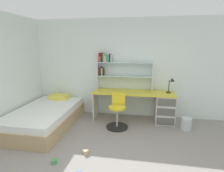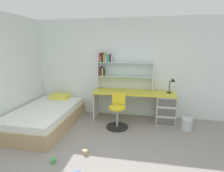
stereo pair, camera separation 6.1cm
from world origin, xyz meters
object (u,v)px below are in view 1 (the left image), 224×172
(bookshelf_hutch, at_px, (116,68))
(toy_block_green_2, at_px, (54,161))
(desk, at_px, (155,105))
(swivel_chair, at_px, (117,114))
(toy_block_natural_1, at_px, (86,152))
(desk_lamp, at_px, (172,83))
(waste_bin, at_px, (186,124))
(bed_platform, at_px, (45,117))

(bookshelf_hutch, distance_m, toy_block_green_2, 2.67)
(desk, height_order, swivel_chair, swivel_chair)
(toy_block_natural_1, bearing_deg, desk_lamp, 45.85)
(bookshelf_hutch, relative_size, desk_lamp, 3.78)
(swivel_chair, bearing_deg, waste_bin, 4.44)
(bookshelf_hutch, relative_size, toy_block_green_2, 18.63)
(desk_lamp, height_order, waste_bin, desk_lamp)
(desk_lamp, height_order, bed_platform, desk_lamp)
(toy_block_green_2, bearing_deg, desk_lamp, 44.27)
(desk_lamp, xyz_separation_m, toy_block_natural_1, (-1.68, -1.73, -0.97))
(desk_lamp, height_order, toy_block_natural_1, desk_lamp)
(desk, bearing_deg, bed_platform, -164.31)
(desk, distance_m, desk_lamp, 0.69)
(bed_platform, height_order, toy_block_natural_1, bed_platform)
(bed_platform, bearing_deg, swivel_chair, 7.40)
(bed_platform, bearing_deg, desk, 15.69)
(bed_platform, relative_size, toy_block_green_2, 27.00)
(swivel_chair, bearing_deg, toy_block_green_2, -118.75)
(bookshelf_hutch, bearing_deg, desk, -9.74)
(bookshelf_hutch, xyz_separation_m, desk_lamp, (1.40, -0.16, -0.33))
(bookshelf_hutch, bearing_deg, toy_block_natural_1, -98.36)
(desk_lamp, distance_m, bed_platform, 3.19)
(bookshelf_hutch, relative_size, swivel_chair, 1.77)
(bookshelf_hutch, distance_m, desk_lamp, 1.45)
(bed_platform, bearing_deg, toy_block_green_2, -55.90)
(desk, relative_size, waste_bin, 7.19)
(waste_bin, distance_m, toy_block_green_2, 2.94)
(bookshelf_hutch, relative_size, waste_bin, 5.06)
(bookshelf_hutch, xyz_separation_m, waste_bin, (1.72, -0.57, -1.20))
(desk_lamp, relative_size, swivel_chair, 0.47)
(waste_bin, bearing_deg, bookshelf_hutch, 161.73)
(desk, height_order, toy_block_natural_1, desk)
(toy_block_green_2, bearing_deg, bed_platform, 124.10)
(bookshelf_hutch, bearing_deg, desk_lamp, -6.49)
(bookshelf_hutch, distance_m, bed_platform, 2.15)
(desk, xyz_separation_m, swivel_chair, (-0.90, -0.51, -0.11))
(waste_bin, bearing_deg, swivel_chair, -175.56)
(desk_lamp, bearing_deg, swivel_chair, -157.36)
(waste_bin, xyz_separation_m, toy_block_green_2, (-2.43, -1.65, -0.10))
(desk, relative_size, bed_platform, 0.98)
(waste_bin, relative_size, toy_block_green_2, 3.68)
(bookshelf_hutch, xyz_separation_m, bed_platform, (-1.60, -0.92, -1.11))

